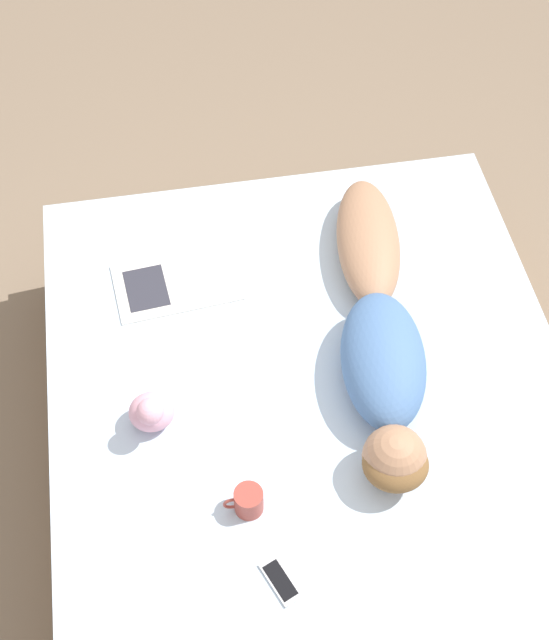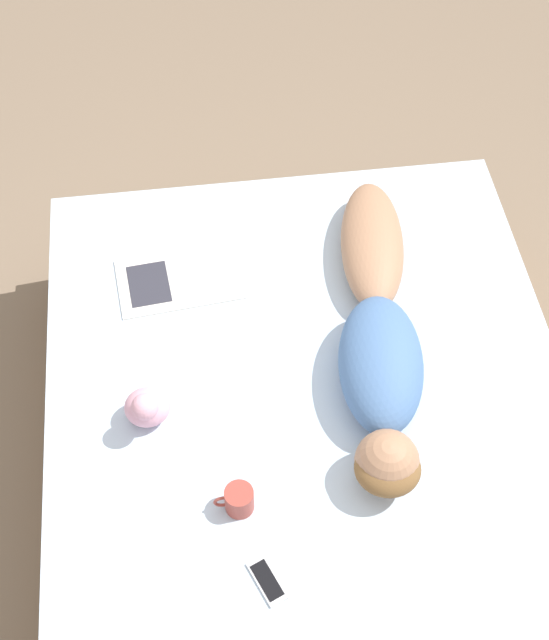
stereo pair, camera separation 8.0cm
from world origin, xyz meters
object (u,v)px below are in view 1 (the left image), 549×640
Objects in this scene: open_magazine at (175,283)px; cell_phone at (280,581)px; person at (380,334)px; coffee_mug at (248,501)px.

open_magazine is 1.22m from cell_phone.
person is 10.74× the size of coffee_mug.
coffee_mug reaches higher than cell_phone.
open_magazine is at bearing -103.50° from cell_phone.
person is 0.81m from open_magazine.
coffee_mug is 0.77× the size of cell_phone.
cell_phone is at bearing 103.00° from coffee_mug.
coffee_mug is at bearing 51.91° from person.
person is at bearing -144.85° from cell_phone.
cell_phone is at bearing 66.01° from person.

